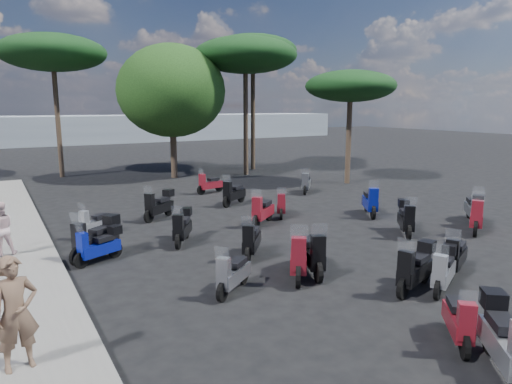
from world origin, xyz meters
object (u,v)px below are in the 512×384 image
scooter_16 (262,212)px  scooter_26 (473,209)px  scooter_20 (455,257)px  pine_2 (52,53)px  scooter_17 (234,194)px  scooter_7 (459,321)px  scooter_6 (506,342)px  pedestrian_far (0,229)px  scooter_5 (95,224)px  pine_1 (245,56)px  scooter_13 (444,271)px  scooter_21 (406,219)px  woman (16,313)px  scooter_3 (96,239)px  scooter_22 (281,206)px  scooter_9 (251,241)px  scooter_23 (210,184)px  scooter_15 (298,257)px  scooter_10 (182,228)px  pine_0 (253,51)px  scooter_8 (312,254)px  scooter_14 (415,269)px  scooter_29 (306,184)px  pine_3 (351,87)px  scooter_28 (370,202)px  scooter_4 (99,246)px  scooter_2 (233,275)px  scooter_27 (477,215)px  broadleaf_tree (172,91)px

scooter_16 → scooter_26: scooter_26 is taller
scooter_20 → pine_2: pine_2 is taller
scooter_17 → pine_2: 14.51m
scooter_7 → scooter_6: bearing=118.9°
pedestrian_far → scooter_5: (2.64, 1.10, -0.47)m
scooter_20 → pine_1: 18.74m
scooter_13 → scooter_21: (2.84, 3.61, 0.05)m
woman → scooter_3: bearing=57.7°
scooter_22 → pine_2: size_ratio=0.16×
scooter_5 → scooter_9: bearing=-173.8°
scooter_16 → scooter_23: size_ratio=0.93×
scooter_15 → pine_2: (-2.63, 20.02, 6.48)m
scooter_10 → pine_0: 17.98m
scooter_8 → scooter_22: scooter_8 is taller
scooter_14 → scooter_23: scooter_14 is taller
scooter_23 → scooter_29: 4.60m
pine_3 → scooter_29: bearing=-162.2°
scooter_20 → scooter_26: scooter_26 is taller
scooter_5 → scooter_14: 9.71m
scooter_8 → scooter_26: 8.15m
scooter_28 → scooter_26: bearing=166.7°
scooter_4 → scooter_15: size_ratio=0.88×
scooter_2 → pine_2: bearing=-34.3°
scooter_27 → scooter_22: bearing=8.2°
broadleaf_tree → pine_2: pine_2 is taller
scooter_29 → pine_0: pine_0 is taller
scooter_13 → scooter_21: 4.60m
scooter_10 → broadleaf_tree: broadleaf_tree is taller
scooter_13 → scooter_21: scooter_21 is taller
scooter_22 → pine_0: (5.60, 11.83, 7.07)m
scooter_10 → scooter_6: bearing=134.8°
scooter_4 → scooter_23: bearing=-65.9°
scooter_29 → broadleaf_tree: 9.65m
pedestrian_far → scooter_17: (8.61, 3.04, -0.41)m
pedestrian_far → scooter_13: pedestrian_far is taller
scooter_15 → scooter_9: bearing=-47.4°
scooter_28 → scooter_3: bearing=32.9°
scooter_17 → scooter_26: scooter_26 is taller
pedestrian_far → scooter_10: pedestrian_far is taller
scooter_7 → scooter_16: scooter_16 is taller
scooter_6 → scooter_7: scooter_6 is taller
scooter_8 → scooter_27: size_ratio=1.04×
woman → scooter_26: size_ratio=1.27×
pine_2 → broadleaf_tree: bearing=-32.6°
scooter_3 → scooter_22: scooter_3 is taller
scooter_10 → scooter_28: bearing=-148.1°
scooter_3 → scooter_29: bearing=-100.9°
scooter_9 → scooter_16: bearing=-86.9°
pine_3 → scooter_16: bearing=-148.6°
scooter_17 → broadleaf_tree: 9.46m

